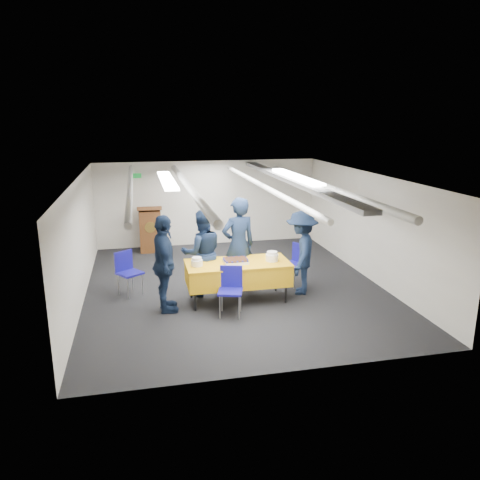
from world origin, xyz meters
name	(u,v)px	position (x,y,z in m)	size (l,w,h in m)	color
ground	(234,286)	(0.00, 0.00, 0.00)	(7.00, 7.00, 0.00)	black
room_shell	(234,198)	(0.09, 0.41, 1.81)	(6.00, 7.00, 2.30)	silver
serving_table	(238,273)	(-0.08, -0.78, 0.56)	(1.97, 0.90, 0.77)	black
sheet_cake	(236,261)	(-0.12, -0.79, 0.81)	(0.46, 0.36, 0.08)	white
plate_stack_left	(197,262)	(-0.86, -0.83, 0.85)	(0.21, 0.21, 0.17)	white
plate_stack_right	(272,257)	(0.58, -0.83, 0.86)	(0.24, 0.24, 0.18)	white
podium	(150,229)	(-1.60, 3.05, 0.61)	(0.62, 0.53, 1.25)	brown
chair_near	(231,285)	(-0.33, -1.35, 0.53)	(0.52, 0.52, 0.87)	gray
chair_right	(297,260)	(1.32, -0.15, 0.53)	(0.58, 0.58, 0.87)	gray
chair_left	(127,268)	(-2.16, 0.04, 0.53)	(0.59, 0.59, 0.87)	gray
sailor_a	(238,245)	(0.04, -0.29, 0.97)	(0.71, 0.46, 1.94)	black
sailor_b	(202,253)	(-0.69, -0.30, 0.86)	(0.83, 0.65, 1.71)	black
sailor_c	(164,264)	(-1.47, -0.99, 0.90)	(1.05, 0.44, 1.79)	black
sailor_d	(301,253)	(1.24, -0.64, 0.84)	(1.09, 0.62, 1.68)	black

